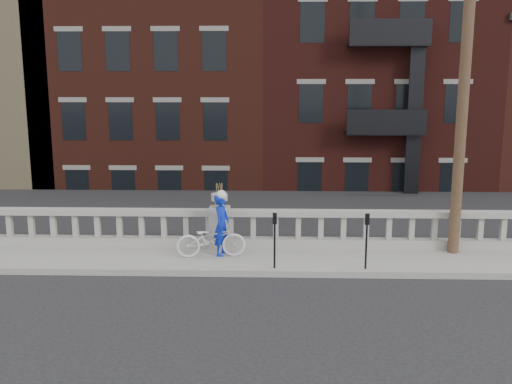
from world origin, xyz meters
TOP-DOWN VIEW (x-y plane):
  - ground at (0.00, 0.00)m, footprint 120.00×120.00m
  - sidewalk at (0.00, 3.00)m, footprint 32.00×2.20m
  - balustrade at (0.00, 3.95)m, footprint 28.00×0.34m
  - planter_pedestal at (0.00, 3.95)m, footprint 0.55×0.55m
  - lower_level at (0.56, 23.04)m, footprint 80.00×44.00m
  - utility_pole at (6.20, 3.60)m, footprint 1.60×0.28m
  - parking_meter_c at (1.49, 2.15)m, footprint 0.10×0.09m
  - parking_meter_d at (3.67, 2.15)m, footprint 0.10×0.09m
  - bicycle at (-0.14, 3.02)m, footprint 1.84×0.86m
  - cyclist at (0.13, 3.20)m, footprint 0.53×0.67m

SIDE VIEW (x-z plane):
  - ground at x=0.00m, z-range 0.00..0.00m
  - sidewalk at x=0.00m, z-range 0.00..0.15m
  - bicycle at x=-0.14m, z-range 0.15..1.08m
  - balustrade at x=0.00m, z-range 0.13..1.16m
  - planter_pedestal at x=0.00m, z-range -0.05..1.71m
  - cyclist at x=0.13m, z-range 0.15..1.75m
  - parking_meter_c at x=1.49m, z-range 0.32..1.68m
  - parking_meter_d at x=3.67m, z-range 0.32..1.68m
  - lower_level at x=0.56m, z-range -7.77..13.03m
  - utility_pole at x=6.20m, z-range 0.24..10.24m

